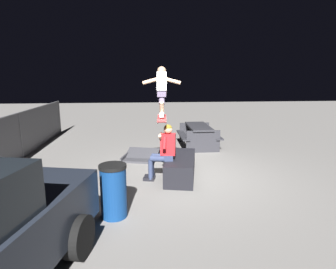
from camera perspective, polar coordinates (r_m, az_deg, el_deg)
name	(u,v)px	position (r m, az deg, el deg)	size (l,w,h in m)	color
ground_plane	(184,176)	(6.94, 3.22, -8.54)	(40.00, 40.00, 0.00)	slate
ledge_box_main	(181,167)	(6.82, 2.60, -6.65)	(1.69, 0.66, 0.51)	black
person_sitting_on_ledge	(163,149)	(6.46, -0.96, -3.08)	(0.59, 0.78, 1.34)	#2D3856
skateboard	(162,119)	(6.48, -1.28, 3.29)	(1.03, 0.28, 0.13)	#B72D2D
skater_airborne	(162,89)	(6.47, -1.30, 9.39)	(0.63, 0.89, 1.12)	white
kicker_ramp	(141,157)	(8.34, -5.54, -4.67)	(1.16, 1.19, 0.32)	#38383D
picnic_table_back	(198,133)	(9.71, 6.28, 0.38)	(1.70, 1.34, 0.75)	#28282D
trash_bin	(114,191)	(4.98, -11.13, -11.28)	(0.47, 0.47, 0.95)	navy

